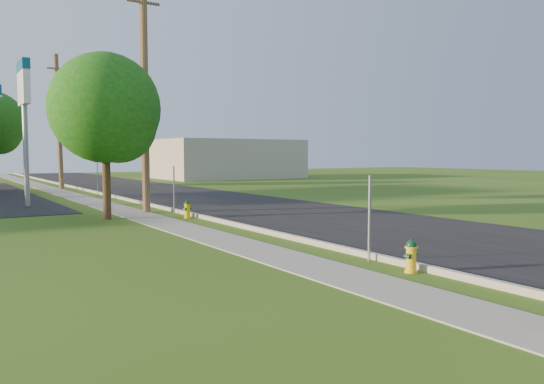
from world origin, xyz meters
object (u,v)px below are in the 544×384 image
at_px(utility_pole_far, 59,122).
at_px(hydrant_mid, 187,209).
at_px(tree_verge, 108,112).
at_px(hydrant_near, 411,256).
at_px(price_pylon, 24,91).
at_px(utility_pole_mid, 145,96).
at_px(hydrant_far, 106,193).

relative_size(utility_pole_far, hydrant_mid, 13.12).
relative_size(tree_verge, hydrant_near, 8.72).
xyz_separation_m(price_pylon, tree_verge, (1.94, -7.00, -1.36)).
bearing_deg(hydrant_near, utility_pole_mid, 93.08).
bearing_deg(utility_pole_mid, hydrant_near, -86.92).
distance_m(utility_pole_mid, tree_verge, 2.62).
bearing_deg(tree_verge, hydrant_far, 75.76).
distance_m(utility_pole_far, price_pylon, 13.11).
height_order(tree_verge, hydrant_far, tree_verge).
bearing_deg(price_pylon, utility_pole_mid, -54.66).
relative_size(utility_pole_far, price_pylon, 1.39).
height_order(utility_pole_mid, hydrant_far, utility_pole_mid).
xyz_separation_m(price_pylon, hydrant_near, (4.66, -19.67, -5.08)).
bearing_deg(hydrant_far, price_pylon, -148.35).
xyz_separation_m(tree_verge, hydrant_near, (2.72, -12.67, -3.71)).
height_order(utility_pole_mid, tree_verge, utility_pole_mid).
bearing_deg(hydrant_near, hydrant_far, 90.65).
relative_size(tree_verge, hydrant_mid, 8.73).
bearing_deg(utility_pole_far, price_pylon, -107.33).
bearing_deg(hydrant_far, hydrant_mid, -89.17).
relative_size(price_pylon, tree_verge, 1.08).
distance_m(hydrant_near, hydrant_far, 22.39).
bearing_deg(tree_verge, utility_pole_far, 84.27).
xyz_separation_m(hydrant_mid, hydrant_far, (-0.16, 11.01, -0.03)).
distance_m(utility_pole_mid, hydrant_near, 14.92).
bearing_deg(price_pylon, tree_verge, -74.49).
xyz_separation_m(utility_pole_mid, hydrant_near, (0.76, -14.17, -4.60)).
distance_m(utility_pole_mid, utility_pole_far, 18.00).
bearing_deg(hydrant_far, hydrant_near, -89.35).
xyz_separation_m(utility_pole_mid, hydrant_far, (0.51, 8.22, -4.63)).
height_order(utility_pole_far, tree_verge, utility_pole_far).
bearing_deg(utility_pole_mid, price_pylon, 125.34).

